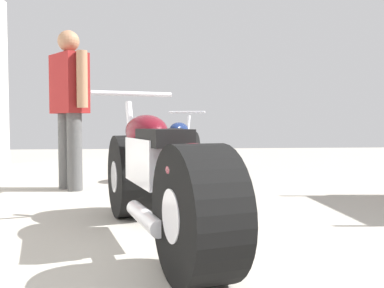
% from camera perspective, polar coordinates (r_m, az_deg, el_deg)
% --- Properties ---
extents(ground_plane, '(16.58, 16.58, 0.00)m').
position_cam_1_polar(ground_plane, '(3.77, 4.39, -8.12)').
color(ground_plane, '#9E998E').
extents(motorcycle_maroon_cruiser, '(0.85, 2.04, 0.96)m').
position_cam_1_polar(motorcycle_maroon_cruiser, '(2.45, -5.00, -4.80)').
color(motorcycle_maroon_cruiser, black).
rests_on(motorcycle_maroon_cruiser, ground_plane).
extents(motorcycle_black_naked, '(0.96, 1.92, 0.92)m').
position_cam_1_polar(motorcycle_black_naked, '(5.71, -2.57, -0.64)').
color(motorcycle_black_naked, black).
rests_on(motorcycle_black_naked, ground_plane).
extents(mechanic_in_blue, '(0.51, 0.61, 1.72)m').
position_cam_1_polar(mechanic_in_blue, '(4.62, -16.83, 5.90)').
color(mechanic_in_blue, '#4C4C4C').
rests_on(mechanic_in_blue, ground_plane).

